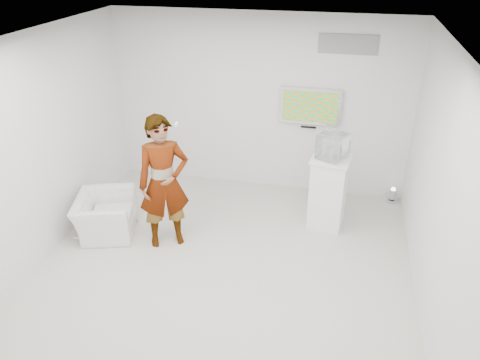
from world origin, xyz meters
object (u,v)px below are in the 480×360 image
at_px(person, 164,183).
at_px(armchair, 105,215).
at_px(floor_uplight, 392,195).
at_px(tv, 310,106).
at_px(pedestal, 328,192).

relative_size(person, armchair, 2.11).
height_order(armchair, floor_uplight, armchair).
distance_m(person, floor_uplight, 3.89).
bearing_deg(tv, person, -131.21).
distance_m(tv, floor_uplight, 2.06).
distance_m(armchair, floor_uplight, 4.68).
relative_size(tv, pedestal, 0.88).
bearing_deg(armchair, pedestal, -90.06).
bearing_deg(person, pedestal, -5.53).
relative_size(tv, floor_uplight, 3.77).
xyz_separation_m(armchair, floor_uplight, (4.27, 1.91, -0.17)).
bearing_deg(person, floor_uplight, 0.94).
relative_size(person, floor_uplight, 7.34).
bearing_deg(person, tv, 19.23).
distance_m(person, pedestal, 2.47).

